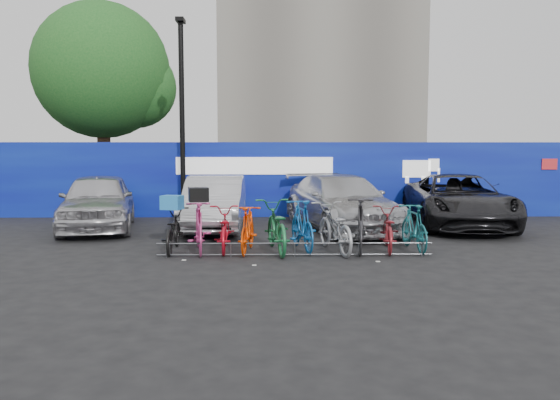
{
  "coord_description": "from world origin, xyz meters",
  "views": [
    {
      "loc": [
        -0.49,
        -11.52,
        2.19
      ],
      "look_at": [
        -0.25,
        2.0,
        0.92
      ],
      "focal_mm": 35.0,
      "sensor_mm": 36.0,
      "label": 1
    }
  ],
  "objects_px": {
    "car_1": "(215,203)",
    "bike_6": "(334,228)",
    "car_2": "(341,202)",
    "bike_9": "(414,227)",
    "bike_0": "(173,231)",
    "bike_5": "(302,225)",
    "tree": "(108,74)",
    "car_3": "(458,201)",
    "bike_1": "(199,227)",
    "bike_3": "(248,229)",
    "lamppost": "(182,113)",
    "bike_7": "(360,224)",
    "bike_4": "(276,227)",
    "bike_2": "(224,229)",
    "bike_8": "(388,229)",
    "bike_rack": "(295,249)",
    "car_0": "(98,201)"
  },
  "relations": [
    {
      "from": "bike_4",
      "to": "bike_0",
      "type": "bearing_deg",
      "value": -11.47
    },
    {
      "from": "car_3",
      "to": "bike_1",
      "type": "height_order",
      "value": "car_3"
    },
    {
      "from": "bike_3",
      "to": "bike_4",
      "type": "bearing_deg",
      "value": -169.67
    },
    {
      "from": "bike_5",
      "to": "bike_6",
      "type": "xyz_separation_m",
      "value": [
        0.68,
        -0.19,
        -0.04
      ]
    },
    {
      "from": "lamppost",
      "to": "bike_2",
      "type": "bearing_deg",
      "value": -72.22
    },
    {
      "from": "tree",
      "to": "bike_3",
      "type": "bearing_deg",
      "value": -60.32
    },
    {
      "from": "bike_6",
      "to": "car_2",
      "type": "bearing_deg",
      "value": -112.83
    },
    {
      "from": "bike_8",
      "to": "car_3",
      "type": "bearing_deg",
      "value": -118.66
    },
    {
      "from": "car_3",
      "to": "lamppost",
      "type": "bearing_deg",
      "value": 173.4
    },
    {
      "from": "bike_0",
      "to": "bike_5",
      "type": "distance_m",
      "value": 2.77
    },
    {
      "from": "car_2",
      "to": "bike_2",
      "type": "bearing_deg",
      "value": -147.31
    },
    {
      "from": "car_0",
      "to": "bike_0",
      "type": "xyz_separation_m",
      "value": [
        2.58,
        -3.23,
        -0.32
      ]
    },
    {
      "from": "bike_1",
      "to": "bike_3",
      "type": "bearing_deg",
      "value": 169.28
    },
    {
      "from": "bike_5",
      "to": "bike_6",
      "type": "distance_m",
      "value": 0.7
    },
    {
      "from": "bike_1",
      "to": "bike_7",
      "type": "xyz_separation_m",
      "value": [
        3.44,
        0.11,
        0.04
      ]
    },
    {
      "from": "bike_0",
      "to": "bike_2",
      "type": "xyz_separation_m",
      "value": [
        1.09,
        0.06,
        0.02
      ]
    },
    {
      "from": "car_2",
      "to": "bike_4",
      "type": "xyz_separation_m",
      "value": [
        -1.82,
        -3.31,
        -0.2
      ]
    },
    {
      "from": "car_0",
      "to": "bike_9",
      "type": "xyz_separation_m",
      "value": [
        7.76,
        -3.23,
        -0.27
      ]
    },
    {
      "from": "car_0",
      "to": "car_2",
      "type": "distance_m",
      "value": 6.61
    },
    {
      "from": "bike_8",
      "to": "bike_5",
      "type": "bearing_deg",
      "value": 7.0
    },
    {
      "from": "lamppost",
      "to": "bike_0",
      "type": "height_order",
      "value": "lamppost"
    },
    {
      "from": "tree",
      "to": "bike_0",
      "type": "distance_m",
      "value": 11.8
    },
    {
      "from": "bike_rack",
      "to": "tree",
      "type": "bearing_deg",
      "value": 122.45
    },
    {
      "from": "car_0",
      "to": "car_2",
      "type": "height_order",
      "value": "car_0"
    },
    {
      "from": "bike_1",
      "to": "bike_3",
      "type": "height_order",
      "value": "bike_1"
    },
    {
      "from": "tree",
      "to": "bike_0",
      "type": "height_order",
      "value": "tree"
    },
    {
      "from": "car_1",
      "to": "bike_4",
      "type": "height_order",
      "value": "car_1"
    },
    {
      "from": "car_1",
      "to": "car_3",
      "type": "distance_m",
      "value": 6.79
    },
    {
      "from": "car_1",
      "to": "bike_6",
      "type": "height_order",
      "value": "car_1"
    },
    {
      "from": "car_2",
      "to": "bike_0",
      "type": "height_order",
      "value": "car_2"
    },
    {
      "from": "bike_3",
      "to": "car_3",
      "type": "bearing_deg",
      "value": -140.65
    },
    {
      "from": "car_2",
      "to": "bike_4",
      "type": "height_order",
      "value": "car_2"
    },
    {
      "from": "tree",
      "to": "bike_1",
      "type": "xyz_separation_m",
      "value": [
        4.77,
        -10.16,
        -4.53
      ]
    },
    {
      "from": "bike_9",
      "to": "car_0",
      "type": "bearing_deg",
      "value": -25.82
    },
    {
      "from": "bike_8",
      "to": "car_2",
      "type": "bearing_deg",
      "value": -70.81
    },
    {
      "from": "bike_0",
      "to": "bike_4",
      "type": "relative_size",
      "value": 0.83
    },
    {
      "from": "car_1",
      "to": "bike_2",
      "type": "height_order",
      "value": "car_1"
    },
    {
      "from": "lamppost",
      "to": "bike_rack",
      "type": "bearing_deg",
      "value": -61.93
    },
    {
      "from": "car_1",
      "to": "bike_8",
      "type": "height_order",
      "value": "car_1"
    },
    {
      "from": "bike_rack",
      "to": "bike_5",
      "type": "xyz_separation_m",
      "value": [
        0.19,
        0.71,
        0.39
      ]
    },
    {
      "from": "lamppost",
      "to": "bike_3",
      "type": "xyz_separation_m",
      "value": [
        2.23,
        -5.52,
        -2.78
      ]
    },
    {
      "from": "tree",
      "to": "bike_7",
      "type": "xyz_separation_m",
      "value": [
        8.21,
        -10.05,
        -4.49
      ]
    },
    {
      "from": "car_0",
      "to": "car_3",
      "type": "relative_size",
      "value": 0.86
    },
    {
      "from": "bike_rack",
      "to": "bike_2",
      "type": "distance_m",
      "value": 1.68
    },
    {
      "from": "car_3",
      "to": "bike_2",
      "type": "height_order",
      "value": "car_3"
    },
    {
      "from": "bike_7",
      "to": "bike_8",
      "type": "bearing_deg",
      "value": -167.06
    },
    {
      "from": "bike_1",
      "to": "bike_7",
      "type": "distance_m",
      "value": 3.44
    },
    {
      "from": "bike_6",
      "to": "bike_7",
      "type": "height_order",
      "value": "bike_7"
    },
    {
      "from": "bike_rack",
      "to": "bike_8",
      "type": "xyz_separation_m",
      "value": [
        2.03,
        0.65,
        0.31
      ]
    },
    {
      "from": "car_2",
      "to": "bike_9",
      "type": "relative_size",
      "value": 3.02
    }
  ]
}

